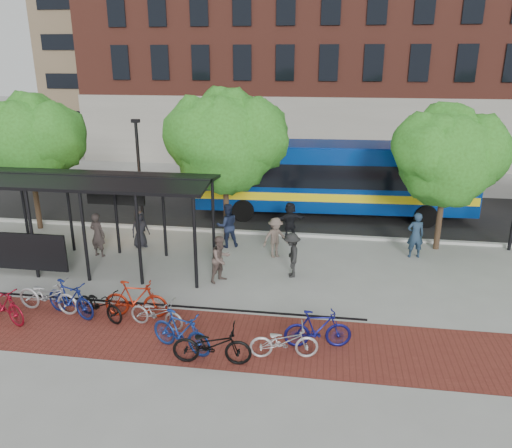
# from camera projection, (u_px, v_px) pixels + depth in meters

# --- Properties ---
(ground) EXTENTS (160.00, 160.00, 0.00)m
(ground) POSITION_uv_depth(u_px,v_px,m) (287.00, 271.00, 18.79)
(ground) COLOR #9E9E99
(ground) RESTS_ON ground
(asphalt_street) EXTENTS (160.00, 8.00, 0.01)m
(asphalt_street) POSITION_uv_depth(u_px,v_px,m) (301.00, 210.00, 26.29)
(asphalt_street) COLOR black
(asphalt_street) RESTS_ON ground
(curb) EXTENTS (160.00, 0.25, 0.12)m
(curb) POSITION_uv_depth(u_px,v_px,m) (295.00, 235.00, 22.52)
(curb) COLOR #B7B7B2
(curb) RESTS_ON ground
(brick_strip) EXTENTS (24.00, 3.00, 0.01)m
(brick_strip) POSITION_uv_depth(u_px,v_px,m) (202.00, 337.00, 14.38)
(brick_strip) COLOR maroon
(brick_strip) RESTS_ON ground
(bike_rack_rail) EXTENTS (12.00, 0.05, 0.95)m
(bike_rack_rail) POSITION_uv_depth(u_px,v_px,m) (169.00, 318.00, 15.41)
(bike_rack_rail) COLOR black
(bike_rack_rail) RESTS_ON ground
(building_brick) EXTENTS (55.00, 14.00, 20.00)m
(building_brick) POSITION_uv_depth(u_px,v_px,m) (449.00, 25.00, 38.57)
(building_brick) COLOR brown
(building_brick) RESTS_ON ground
(bus_shelter) EXTENTS (10.60, 3.07, 3.60)m
(bus_shelter) POSITION_uv_depth(u_px,v_px,m) (69.00, 189.00, 18.53)
(bus_shelter) COLOR black
(bus_shelter) RESTS_ON ground
(tree_a) EXTENTS (4.90, 4.00, 6.18)m
(tree_a) POSITION_uv_depth(u_px,v_px,m) (30.00, 138.00, 22.26)
(tree_a) COLOR #382619
(tree_a) RESTS_ON ground
(tree_b) EXTENTS (5.15, 4.20, 6.47)m
(tree_b) POSITION_uv_depth(u_px,v_px,m) (227.00, 138.00, 20.92)
(tree_b) COLOR #382619
(tree_b) RESTS_ON ground
(tree_c) EXTENTS (4.66, 3.80, 5.92)m
(tree_c) POSITION_uv_depth(u_px,v_px,m) (449.00, 153.00, 19.78)
(tree_c) COLOR #382619
(tree_c) RESTS_ON ground
(lamp_post_left) EXTENTS (0.35, 0.20, 5.12)m
(lamp_post_left) POSITION_uv_depth(u_px,v_px,m) (139.00, 173.00, 22.28)
(lamp_post_left) COLOR black
(lamp_post_left) RESTS_ON ground
(bus) EXTENTS (13.69, 3.68, 3.67)m
(bus) POSITION_uv_depth(u_px,v_px,m) (333.00, 175.00, 24.83)
(bus) COLOR navy
(bus) RESTS_ON ground
(bike_1) EXTENTS (2.00, 1.24, 1.16)m
(bike_1) POSITION_uv_depth(u_px,v_px,m) (3.00, 304.00, 15.05)
(bike_1) COLOR maroon
(bike_1) RESTS_ON ground
(bike_2) EXTENTS (2.21, 1.01, 1.12)m
(bike_2) POSITION_uv_depth(u_px,v_px,m) (48.00, 295.00, 15.67)
(bike_2) COLOR #B1B1B3
(bike_2) RESTS_ON ground
(bike_3) EXTENTS (2.02, 1.18, 1.17)m
(bike_3) POSITION_uv_depth(u_px,v_px,m) (70.00, 299.00, 15.39)
(bike_3) COLOR navy
(bike_3) RESTS_ON ground
(bike_4) EXTENTS (1.96, 1.31, 0.97)m
(bike_4) POSITION_uv_depth(u_px,v_px,m) (100.00, 304.00, 15.25)
(bike_4) COLOR black
(bike_4) RESTS_ON ground
(bike_5) EXTENTS (2.03, 0.67, 1.20)m
(bike_5) POSITION_uv_depth(u_px,v_px,m) (136.00, 299.00, 15.33)
(bike_5) COLOR #9A210E
(bike_5) RESTS_ON ground
(bike_6) EXTENTS (1.87, 0.99, 0.93)m
(bike_6) POSITION_uv_depth(u_px,v_px,m) (157.00, 313.00, 14.79)
(bike_6) COLOR #98979A
(bike_6) RESTS_ON ground
(bike_7) EXTENTS (2.02, 1.23, 1.17)m
(bike_7) POSITION_uv_depth(u_px,v_px,m) (181.00, 332.00, 13.55)
(bike_7) COLOR navy
(bike_7) RESTS_ON ground
(bike_8) EXTENTS (2.14, 0.87, 1.10)m
(bike_8) POSITION_uv_depth(u_px,v_px,m) (212.00, 345.00, 13.00)
(bike_8) COLOR black
(bike_8) RESTS_ON ground
(bike_10) EXTENTS (1.92, 0.93, 0.97)m
(bike_10) POSITION_uv_depth(u_px,v_px,m) (284.00, 341.00, 13.28)
(bike_10) COLOR #BABABD
(bike_10) RESTS_ON ground
(bike_11) EXTENTS (1.93, 0.80, 1.12)m
(bike_11) POSITION_uv_depth(u_px,v_px,m) (318.00, 329.00, 13.73)
(bike_11) COLOR navy
(bike_11) RESTS_ON ground
(pedestrian_0) EXTENTS (0.91, 0.92, 1.60)m
(pedestrian_0) POSITION_uv_depth(u_px,v_px,m) (140.00, 229.00, 20.98)
(pedestrian_0) COLOR black
(pedestrian_0) RESTS_ON ground
(pedestrian_1) EXTENTS (0.75, 0.58, 1.82)m
(pedestrian_1) POSITION_uv_depth(u_px,v_px,m) (98.00, 235.00, 19.98)
(pedestrian_1) COLOR #38302D
(pedestrian_1) RESTS_ON ground
(pedestrian_2) EXTENTS (1.13, 1.02, 1.89)m
(pedestrian_2) POSITION_uv_depth(u_px,v_px,m) (227.00, 225.00, 20.98)
(pedestrian_2) COLOR #1A233E
(pedestrian_2) RESTS_ON ground
(pedestrian_3) EXTENTS (1.23, 1.07, 1.65)m
(pedestrian_3) POSITION_uv_depth(u_px,v_px,m) (275.00, 238.00, 19.91)
(pedestrian_3) COLOR brown
(pedestrian_3) RESTS_ON ground
(pedestrian_5) EXTENTS (1.61, 1.12, 1.67)m
(pedestrian_5) POSITION_uv_depth(u_px,v_px,m) (290.00, 221.00, 21.94)
(pedestrian_5) COLOR black
(pedestrian_5) RESTS_ON ground
(pedestrian_7) EXTENTS (0.75, 0.55, 1.87)m
(pedestrian_7) POSITION_uv_depth(u_px,v_px,m) (415.00, 235.00, 19.86)
(pedestrian_7) COLOR #20354C
(pedestrian_7) RESTS_ON ground
(pedestrian_8) EXTENTS (1.01, 1.06, 1.71)m
(pedestrian_8) POSITION_uv_depth(u_px,v_px,m) (221.00, 259.00, 17.71)
(pedestrian_8) COLOR brown
(pedestrian_8) RESTS_ON ground
(pedestrian_9) EXTENTS (0.76, 1.15, 1.67)m
(pedestrian_9) POSITION_uv_depth(u_px,v_px,m) (292.00, 255.00, 18.13)
(pedestrian_9) COLOR black
(pedestrian_9) RESTS_ON ground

